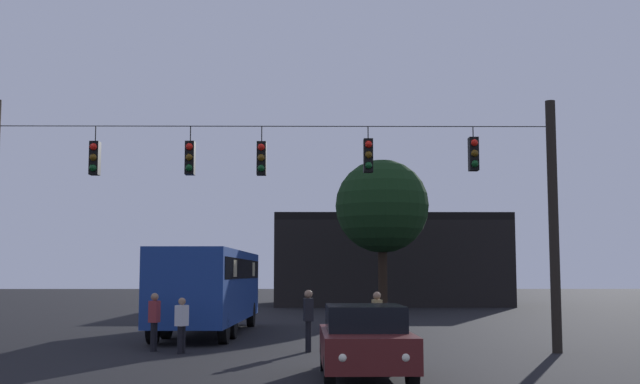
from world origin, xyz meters
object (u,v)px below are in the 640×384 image
city_bus (210,282)px  car_near_right (365,340)px  pedestrian_crossing_left (154,318)px  tree_left_silhouette (382,207)px  pedestrian_crossing_right (308,317)px  pedestrian_crossing_center (182,322)px  pedestrian_near_bus (377,318)px

city_bus → car_near_right: 13.48m
pedestrian_crossing_left → tree_left_silhouette: size_ratio=0.19×
city_bus → pedestrian_crossing_right: (3.66, -6.74, -0.89)m
tree_left_silhouette → pedestrian_crossing_left: bearing=-111.2°
city_bus → tree_left_silhouette: (7.63, 14.99, 4.05)m
pedestrian_crossing_left → pedestrian_crossing_right: size_ratio=0.95×
city_bus → pedestrian_crossing_center: (0.18, -7.22, -1.01)m
car_near_right → pedestrian_crossing_left: 8.20m
city_bus → pedestrian_crossing_center: city_bus is taller
pedestrian_crossing_right → pedestrian_near_bus: bearing=2.6°
pedestrian_crossing_left → pedestrian_crossing_right: (4.37, -0.21, 0.06)m
city_bus → pedestrian_crossing_left: size_ratio=6.76×
pedestrian_crossing_left → pedestrian_near_bus: 6.32m
pedestrian_crossing_left → pedestrian_near_bus: pedestrian_near_bus is taller
pedestrian_crossing_center → pedestrian_crossing_left: bearing=142.0°
pedestrian_crossing_right → pedestrian_near_bus: (1.94, 0.09, -0.03)m
city_bus → tree_left_silhouette: bearing=63.0°
pedestrian_crossing_left → pedestrian_near_bus: (6.31, -0.12, 0.02)m
car_near_right → tree_left_silhouette: size_ratio=0.51×
pedestrian_crossing_left → pedestrian_crossing_center: 1.13m
city_bus → pedestrian_near_bus: 8.74m
car_near_right → pedestrian_crossing_left: bearing=133.1°
pedestrian_crossing_center → pedestrian_near_bus: (5.42, 0.57, 0.09)m
pedestrian_crossing_center → pedestrian_crossing_right: bearing=7.9°
pedestrian_crossing_left → tree_left_silhouette: (8.34, 21.52, 5.00)m
car_near_right → tree_left_silhouette: tree_left_silhouette is taller
pedestrian_crossing_left → tree_left_silhouette: 23.61m
pedestrian_crossing_right → pedestrian_near_bus: pedestrian_crossing_right is taller
pedestrian_crossing_left → tree_left_silhouette: tree_left_silhouette is taller
tree_left_silhouette → pedestrian_near_bus: bearing=-95.3°
city_bus → pedestrian_crossing_right: size_ratio=6.41×
pedestrian_crossing_left → pedestrian_crossing_center: pedestrian_crossing_left is taller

